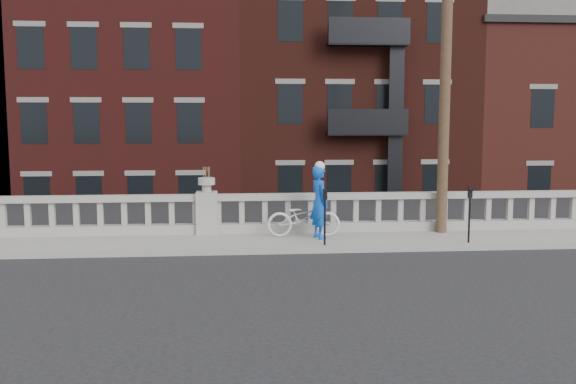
# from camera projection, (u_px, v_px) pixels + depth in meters

# --- Properties ---
(ground) EXTENTS (120.00, 120.00, 0.00)m
(ground) POSITION_uv_depth(u_px,v_px,m) (200.00, 276.00, 13.00)
(ground) COLOR black
(ground) RESTS_ON ground
(sidewalk) EXTENTS (32.00, 2.20, 0.15)m
(sidewalk) POSITION_uv_depth(u_px,v_px,m) (206.00, 243.00, 15.95)
(sidewalk) COLOR gray
(sidewalk) RESTS_ON ground
(balustrade) EXTENTS (28.00, 0.34, 1.03)m
(balustrade) POSITION_uv_depth(u_px,v_px,m) (207.00, 215.00, 16.83)
(balustrade) COLOR gray
(balustrade) RESTS_ON sidewalk
(planter_pedestal) EXTENTS (0.55, 0.55, 1.76)m
(planter_pedestal) POSITION_uv_depth(u_px,v_px,m) (207.00, 208.00, 16.81)
(planter_pedestal) COLOR gray
(planter_pedestal) RESTS_ON sidewalk
(lower_level) EXTENTS (80.00, 44.00, 20.80)m
(lower_level) POSITION_uv_depth(u_px,v_px,m) (230.00, 127.00, 35.53)
(lower_level) COLOR #605E59
(lower_level) RESTS_ON ground
(utility_pole) EXTENTS (1.60, 0.28, 10.00)m
(utility_pole) POSITION_uv_depth(u_px,v_px,m) (446.00, 37.00, 16.47)
(utility_pole) COLOR #422D1E
(utility_pole) RESTS_ON sidewalk
(parking_meter_c) EXTENTS (0.10, 0.09, 1.36)m
(parking_meter_c) POSITION_uv_depth(u_px,v_px,m) (325.00, 210.00, 15.25)
(parking_meter_c) COLOR black
(parking_meter_c) RESTS_ON sidewalk
(parking_meter_d) EXTENTS (0.10, 0.09, 1.36)m
(parking_meter_d) POSITION_uv_depth(u_px,v_px,m) (470.00, 208.00, 15.55)
(parking_meter_d) COLOR black
(parking_meter_d) RESTS_ON sidewalk
(bicycle) EXTENTS (1.88, 0.68, 0.98)m
(bicycle) POSITION_uv_depth(u_px,v_px,m) (304.00, 217.00, 16.40)
(bicycle) COLOR silver
(bicycle) RESTS_ON sidewalk
(cyclist) EXTENTS (0.62, 0.77, 1.84)m
(cyclist) POSITION_uv_depth(u_px,v_px,m) (320.00, 202.00, 16.11)
(cyclist) COLOR blue
(cyclist) RESTS_ON sidewalk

